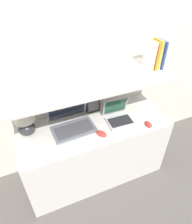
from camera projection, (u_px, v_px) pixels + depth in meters
name	position (u px, v px, depth m)	size (l,w,h in m)	color
ground_plane	(104.00, 191.00, 2.11)	(12.00, 12.00, 0.00)	#56514C
wall_back	(79.00, 61.00, 1.83)	(6.00, 0.05, 2.40)	silver
desk	(94.00, 150.00, 2.10)	(1.42, 0.57, 0.71)	silver
back_riser	(83.00, 118.00, 2.19)	(1.42, 0.04, 1.12)	silver
shelf	(90.00, 82.00, 1.67)	(1.42, 0.51, 0.03)	silver
table_lamp	(24.00, 119.00, 1.69)	(0.18, 0.18, 0.29)	#2D2D33
laptop_large	(72.00, 123.00, 1.82)	(0.40, 0.33, 0.24)	slate
laptop_small	(118.00, 116.00, 1.90)	(0.26, 0.25, 0.20)	silver
computer_mouse	(102.00, 134.00, 1.75)	(0.10, 0.11, 0.04)	red
second_mouse	(148.00, 124.00, 1.85)	(0.05, 0.09, 0.04)	red
router_box	(93.00, 105.00, 2.00)	(0.14, 0.06, 0.15)	black
book_blue	(160.00, 54.00, 1.78)	(0.02, 0.15, 0.25)	#284293
book_yellow	(157.00, 54.00, 1.77)	(0.03, 0.12, 0.26)	gold
book_orange	(153.00, 55.00, 1.77)	(0.03, 0.14, 0.25)	orange
book_white	(150.00, 55.00, 1.75)	(0.04, 0.13, 0.25)	silver
shelf_gadget	(12.00, 93.00, 1.45)	(0.10, 0.08, 0.06)	#99999E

